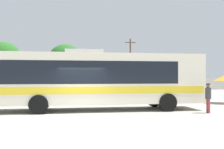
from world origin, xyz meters
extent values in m
plane|color=gray|center=(0.00, 10.00, 0.00)|extent=(300.00, 300.00, 0.00)
cube|color=beige|center=(0.00, 27.15, 0.88)|extent=(80.00, 0.30, 1.76)
cube|color=silver|center=(0.91, 1.88, 1.90)|extent=(12.58, 4.07, 2.92)
cube|color=black|center=(0.30, 1.81, 2.25)|extent=(10.38, 3.82, 1.28)
cube|color=yellow|center=(0.91, 1.88, 1.26)|extent=(12.34, 4.06, 0.41)
cube|color=#19212D|center=(7.06, 2.66, 2.42)|extent=(0.33, 2.28, 1.52)
cube|color=yellow|center=(7.06, 2.66, 0.79)|extent=(0.37, 2.49, 0.70)
cube|color=#B2B2B2|center=(-0.01, 1.77, 3.48)|extent=(2.36, 1.67, 0.24)
cylinder|color=black|center=(4.56, 3.58, 0.52)|extent=(1.07, 0.43, 1.04)
cylinder|color=black|center=(4.86, 1.15, 0.52)|extent=(1.07, 0.43, 1.04)
cylinder|color=black|center=(-2.61, 2.68, 0.52)|extent=(1.07, 0.43, 1.04)
cylinder|color=black|center=(-2.31, 0.25, 0.52)|extent=(1.07, 0.43, 1.04)
cylinder|color=#99383D|center=(6.95, 0.50, 0.39)|extent=(0.15, 0.15, 0.78)
cylinder|color=#99383D|center=(6.96, 0.35, 0.39)|extent=(0.15, 0.15, 0.78)
cylinder|color=#38383D|center=(6.96, 0.43, 1.09)|extent=(0.35, 0.35, 0.62)
sphere|color=#8C6647|center=(6.96, 0.43, 1.51)|extent=(0.21, 0.21, 0.21)
cylinder|color=#262628|center=(6.96, 0.43, 1.60)|extent=(0.22, 0.22, 0.06)
cube|color=black|center=(-11.40, 23.13, 0.64)|extent=(4.70, 2.12, 0.63)
cube|color=black|center=(-11.62, 23.11, 1.21)|extent=(2.64, 1.83, 0.52)
cylinder|color=black|center=(-10.04, 24.11, 0.32)|extent=(0.65, 0.27, 0.64)
cylinder|color=black|center=(-9.91, 22.35, 0.32)|extent=(0.65, 0.27, 0.64)
cylinder|color=black|center=(-12.88, 23.91, 0.32)|extent=(0.65, 0.27, 0.64)
cylinder|color=black|center=(-12.75, 22.15, 0.32)|extent=(0.65, 0.27, 0.64)
cube|color=red|center=(-6.04, 22.99, 0.65)|extent=(4.66, 2.11, 0.67)
cube|color=black|center=(-5.81, 23.01, 1.26)|extent=(2.61, 1.82, 0.54)
cylinder|color=black|center=(-7.39, 22.02, 0.32)|extent=(0.65, 0.26, 0.64)
cylinder|color=black|center=(-7.51, 23.77, 0.32)|extent=(0.65, 0.26, 0.64)
cylinder|color=black|center=(-4.57, 22.21, 0.32)|extent=(0.65, 0.26, 0.64)
cylinder|color=black|center=(-4.69, 23.97, 0.32)|extent=(0.65, 0.26, 0.64)
cylinder|color=#4C3823|center=(5.63, 30.11, 4.15)|extent=(0.24, 0.24, 8.31)
cube|color=#473321|center=(5.63, 30.11, 7.71)|extent=(1.79, 0.44, 0.12)
cylinder|color=brown|center=(-15.30, 30.37, 1.84)|extent=(0.32, 0.32, 3.68)
ellipsoid|color=#23561E|center=(-15.30, 30.37, 5.52)|extent=(5.25, 5.25, 4.46)
cylinder|color=brown|center=(-5.52, 33.09, 1.61)|extent=(0.32, 0.32, 3.23)
ellipsoid|color=#23561E|center=(-5.52, 33.09, 5.25)|extent=(5.79, 5.79, 4.92)
camera|label=1|loc=(1.16, -14.17, 2.01)|focal=42.92mm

